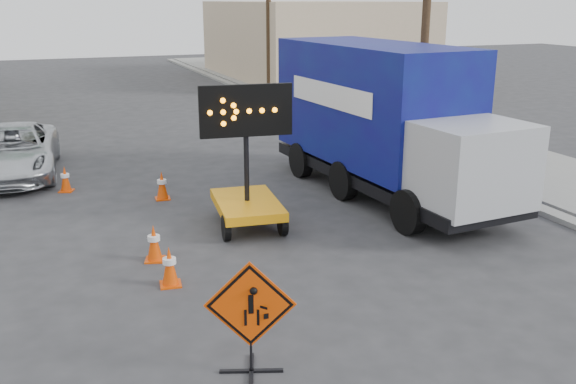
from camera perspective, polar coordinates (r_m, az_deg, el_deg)
ground at (r=9.41m, az=3.39°, el=-13.57°), size 100.00×100.00×0.00m
curb_right at (r=25.20m, az=3.74°, el=6.03°), size 0.40×60.00×0.12m
sidewalk_right at (r=26.26m, az=8.30°, el=6.36°), size 4.00×60.00×0.15m
building_right_far at (r=40.89m, az=2.06°, el=13.34°), size 10.00×14.00×4.60m
utility_pole_near at (r=20.80m, az=12.26°, el=16.24°), size 1.80×0.26×9.00m
utility_pole_far at (r=33.37m, az=-1.75°, el=16.67°), size 1.80×0.26×9.00m
construction_sign at (r=8.43m, az=-3.36°, el=-10.88°), size 1.14×0.82×1.59m
arrow_board at (r=13.84m, az=-3.66°, el=-0.33°), size 1.95×2.31×3.08m
pickup_truck at (r=19.38m, az=-23.33°, el=3.34°), size 2.72×5.21×1.40m
box_truck at (r=16.07m, az=8.54°, el=5.59°), size 2.88×7.94×3.71m
cone_a at (r=11.26m, az=-10.48°, el=-6.49°), size 0.41×0.41×0.71m
cone_b at (r=12.35m, az=-11.82°, el=-4.44°), size 0.45×0.45×0.71m
cone_c at (r=16.08m, az=-11.14°, el=0.59°), size 0.39×0.39×0.71m
cone_d at (r=17.38m, az=-19.19°, el=1.11°), size 0.44×0.44×0.66m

